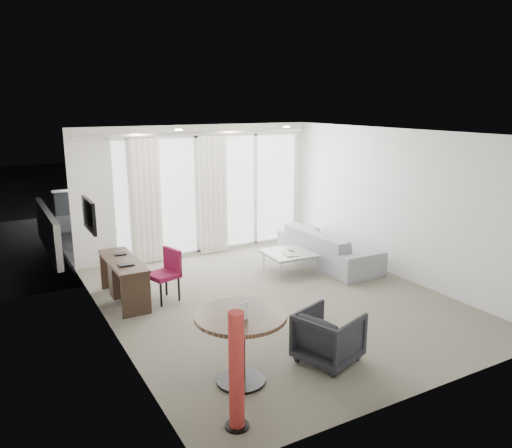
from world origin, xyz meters
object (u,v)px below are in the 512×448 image
round_table (241,348)px  coffee_table (289,262)px  red_lamp (237,371)px  tub_armchair (329,336)px  rattan_chair_a (236,215)px  desk (124,280)px  desk_chair (163,276)px  sofa (328,247)px  rattan_chair_b (263,208)px

round_table → coffee_table: bearing=49.1°
coffee_table → red_lamp: bearing=-129.0°
tub_armchair → rattan_chair_a: (1.75, 5.91, 0.12)m
coffee_table → desk: bearing=177.9°
desk_chair → coffee_table: size_ratio=0.98×
round_table → rattan_chair_a: bearing=63.7°
desk → rattan_chair_a: 4.44m
sofa → rattan_chair_b: 3.48m
desk → rattan_chair_b: 5.58m
red_lamp → coffee_table: bearing=51.0°
desk_chair → round_table: (-0.02, -2.66, -0.01)m
sofa → rattan_chair_a: (-0.52, 2.91, 0.10)m
desk → tub_armchair: size_ratio=2.07×
desk_chair → red_lamp: 3.39m
desk → round_table: round_table is taller
round_table → tub_armchair: bearing=-5.1°
round_table → sofa: (3.40, 2.90, -0.07)m
rattan_chair_a → round_table: bearing=-96.1°
rattan_chair_a → red_lamp: bearing=-96.5°
coffee_table → sofa: (0.93, 0.06, 0.15)m
desk_chair → round_table: size_ratio=0.81×
coffee_table → sofa: bearing=3.6°
round_table → red_lamp: (-0.41, -0.70, 0.19)m
desk → rattan_chair_b: bearing=37.4°
red_lamp → rattan_chair_b: red_lamp is taller
desk → coffee_table: size_ratio=1.71×
rattan_chair_b → tub_armchair: bearing=-115.8°
tub_armchair → sofa: (2.27, 3.00, 0.02)m
desk_chair → rattan_chair_a: bearing=31.6°
round_table → sofa: round_table is taller
sofa → coffee_table: bearing=93.6°
rattan_chair_a → rattan_chair_b: size_ratio=1.11×
desk_chair → tub_armchair: 2.97m
tub_armchair → rattan_chair_b: bearing=-42.5°
round_table → rattan_chair_b: size_ratio=1.28×
coffee_table → desk_chair: bearing=-175.6°
coffee_table → sofa: size_ratio=0.36×
desk_chair → rattan_chair_b: size_ratio=1.05×
round_table → tub_armchair: size_ratio=1.46×
red_lamp → tub_armchair: (1.53, 0.60, -0.28)m
red_lamp → rattan_chair_b: bearing=58.4°
red_lamp → tub_armchair: red_lamp is taller
round_table → coffee_table: size_ratio=1.20×
desk → tub_armchair: desk is taller
desk_chair → rattan_chair_b: desk_chair is taller
round_table → sofa: 4.47m
red_lamp → round_table: bearing=59.9°
coffee_table → rattan_chair_a: 3.01m
coffee_table → rattan_chair_a: size_ratio=0.96×
desk_chair → rattan_chair_b: (3.90, 3.69, -0.02)m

